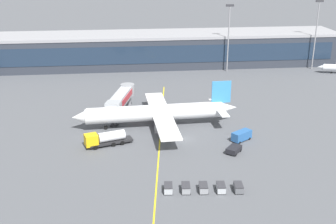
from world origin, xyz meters
name	(u,v)px	position (x,y,z in m)	size (l,w,h in m)	color
ground_plane	(183,139)	(0.00, 0.00, 0.00)	(700.00, 700.00, 0.00)	#515459
apron_lead_in_line	(160,137)	(-5.31, 2.00, 0.00)	(0.30, 80.00, 0.01)	yellow
terminal_building	(122,50)	(-13.85, 70.56, 6.22)	(165.94, 19.56, 12.41)	#2D333D
main_airliner	(157,112)	(-5.61, 8.55, 3.73)	(41.42, 32.81, 11.07)	white
jet_bridge	(122,98)	(-14.16, 17.83, 4.73)	(7.86, 18.50, 6.43)	#B2B7BC
fuel_tanker	(105,139)	(-17.99, -1.55, 1.75)	(11.05, 5.62, 3.25)	#232326
crew_van	(241,135)	(13.19, -2.16, 1.31)	(5.31, 4.55, 2.30)	#285B9E
pushback_tug	(234,149)	(9.83, -8.28, 0.85)	(4.17, 4.40, 1.40)	black
baggage_cart_0	(168,188)	(-6.05, -22.81, 0.78)	(1.83, 2.78, 1.48)	#B2B7BC
baggage_cart_1	(186,188)	(-2.86, -23.09, 0.78)	(1.83, 2.78, 1.48)	gray
baggage_cart_2	(203,188)	(0.32, -23.37, 0.78)	(1.83, 2.78, 1.48)	gray
baggage_cart_3	(221,188)	(3.51, -23.65, 0.78)	(1.83, 2.78, 1.48)	#B2B7BC
baggage_cart_4	(238,187)	(6.70, -23.93, 0.78)	(1.83, 2.78, 1.48)	#595B60
apron_light_mast_0	(316,30)	(56.94, 58.60, 14.65)	(2.80, 0.50, 25.26)	gray
apron_light_mast_2	(229,33)	(24.40, 58.60, 14.05)	(2.80, 0.50, 24.10)	gray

